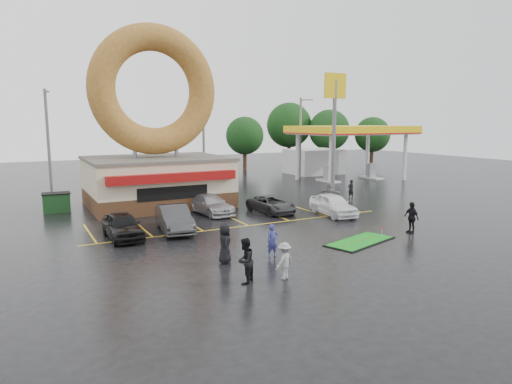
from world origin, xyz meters
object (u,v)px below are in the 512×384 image
car_black (122,226)px  putting_green (360,241)px  donut_shop (156,147)px  shell_sign (335,110)px  person_blue (273,241)px  car_dgrey (174,219)px  car_white (333,205)px  gas_station (335,145)px  streetlight_right (301,136)px  car_grey (271,204)px  dumpster (57,203)px  car_silver (210,204)px  streetlight_mid (204,138)px  person_cameraman (411,217)px  streetlight_left (48,141)px

car_black → putting_green: size_ratio=0.91×
donut_shop → car_black: size_ratio=3.22×
shell_sign → person_blue: size_ratio=6.69×
donut_shop → car_black: (-4.54, -9.07, -3.75)m
car_dgrey → car_white: car_dgrey is taller
gas_station → streetlight_right: streetlight_right is taller
shell_sign → car_dgrey: bearing=-155.9°
car_grey → putting_green: 9.16m
person_blue → dumpster: bearing=120.6°
gas_station → car_silver: gas_station is taller
gas_station → car_dgrey: 29.85m
car_black → person_blue: person_blue is taller
streetlight_mid → dumpster: size_ratio=5.00×
donut_shop → car_dgrey: 9.67m
gas_station → car_white: size_ratio=3.12×
person_cameraman → putting_green: bearing=-83.7°
streetlight_left → putting_green: (13.55, -22.74, -4.75)m
car_white → dumpster: car_white is taller
streetlight_right → gas_station: bearing=-13.7°
car_silver → person_cameraman: bearing=-59.3°
gas_station → car_white: (-13.44, -17.44, -2.96)m
donut_shop → putting_green: donut_shop is taller
streetlight_mid → person_blue: size_ratio=5.68×
gas_station → car_white: 22.22m
car_silver → dumpster: size_ratio=2.54×
streetlight_left → car_white: (16.56, -16.42, -4.04)m
shell_sign → streetlight_left: (-23.00, 7.92, -2.60)m
car_grey → person_cameraman: person_cameraman is taller
streetlight_mid → gas_station: bearing=0.1°
car_silver → person_cameraman: person_cameraman is taller
gas_station → streetlight_right: size_ratio=1.52×
streetlight_mid → car_white: streetlight_mid is taller
streetlight_left → donut_shop: bearing=-44.8°
streetlight_right → person_blue: size_ratio=5.68×
person_blue → gas_station: bearing=52.0°
streetlight_left → car_grey: 19.46m
shell_sign → car_white: 12.56m
gas_station → putting_green: gas_station is taller
dumpster → putting_green: bearing=-46.7°
shell_sign → putting_green: 19.05m
streetlight_left → putting_green: bearing=-59.2°
car_silver → streetlight_mid: bearing=63.2°
gas_station → donut_shop: bearing=-160.9°
person_cameraman → car_silver: bearing=-139.0°
car_silver → dumpster: 11.04m
car_black → streetlight_mid: bearing=54.7°
streetlight_mid → car_black: (-11.54, -17.01, -4.07)m
streetlight_left → person_blue: 24.61m
streetlight_mid → person_blue: (-5.98, -23.92, -3.99)m
donut_shop → car_white: size_ratio=3.09×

